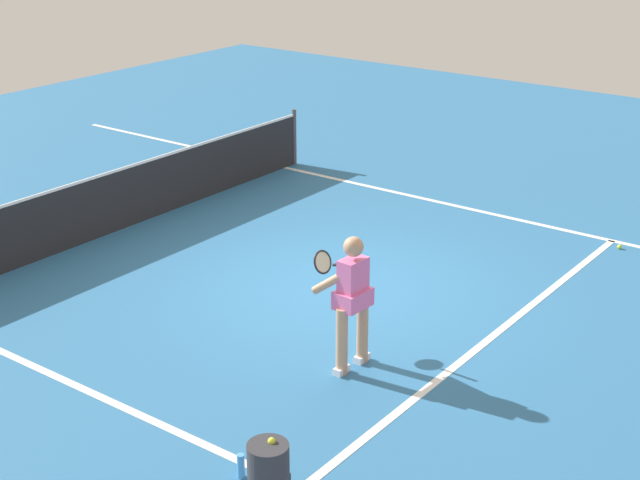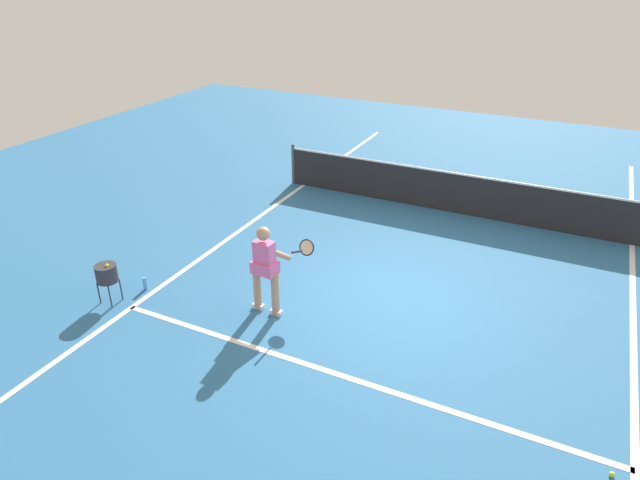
% 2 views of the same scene
% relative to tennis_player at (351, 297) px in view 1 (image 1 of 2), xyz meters
% --- Properties ---
extents(ground_plane, '(26.73, 26.73, 0.00)m').
position_rel_tennis_player_xyz_m(ground_plane, '(1.67, 1.31, -0.85)').
color(ground_plane, teal).
extents(service_line_marking, '(7.56, 0.10, 0.01)m').
position_rel_tennis_player_xyz_m(service_line_marking, '(1.67, -0.94, -0.84)').
color(service_line_marking, white).
rests_on(service_line_marking, ground).
extents(sideline_left_marking, '(0.10, 18.56, 0.01)m').
position_rel_tennis_player_xyz_m(sideline_left_marking, '(-2.11, 1.31, -0.84)').
color(sideline_left_marking, white).
rests_on(sideline_left_marking, ground).
extents(sideline_right_marking, '(0.10, 18.56, 0.01)m').
position_rel_tennis_player_xyz_m(sideline_right_marking, '(5.45, 1.31, -0.84)').
color(sideline_right_marking, white).
rests_on(sideline_right_marking, ground).
extents(court_net, '(8.24, 0.08, 1.04)m').
position_rel_tennis_player_xyz_m(court_net, '(1.67, 5.29, -0.36)').
color(court_net, '#4C4C51').
rests_on(court_net, ground).
extents(tennis_player, '(0.82, 0.92, 1.55)m').
position_rel_tennis_player_xyz_m(tennis_player, '(0.00, 0.00, 0.00)').
color(tennis_player, tan).
rests_on(tennis_player, ground).
extents(tennis_ball_mid, '(0.07, 0.07, 0.07)m').
position_rel_tennis_player_xyz_m(tennis_ball_mid, '(5.21, -1.14, -0.81)').
color(tennis_ball_mid, '#D1E533').
rests_on(tennis_ball_mid, ground).
extents(ball_hopper, '(0.36, 0.36, 0.74)m').
position_rel_tennis_player_xyz_m(ball_hopper, '(-2.55, -0.94, -0.30)').
color(ball_hopper, '#333338').
rests_on(ball_hopper, ground).
extents(water_bottle, '(0.07, 0.07, 0.24)m').
position_rel_tennis_player_xyz_m(water_bottle, '(-2.29, -0.39, -0.73)').
color(water_bottle, '#4C9EE5').
rests_on(water_bottle, ground).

